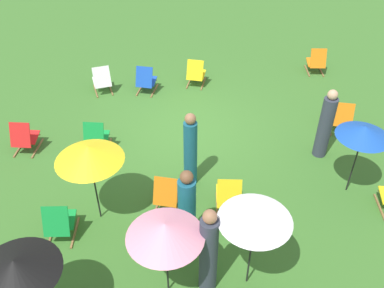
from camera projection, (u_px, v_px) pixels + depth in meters
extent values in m
plane|color=#386B28|center=(187.00, 131.00, 10.70)|extent=(40.00, 40.00, 0.00)
cube|color=olive|center=(111.00, 89.00, 12.38)|extent=(0.20, 0.75, 0.04)
cube|color=olive|center=(96.00, 91.00, 12.26)|extent=(0.20, 0.75, 0.04)
cube|color=white|center=(102.00, 81.00, 12.24)|extent=(0.56, 0.53, 0.13)
cube|color=white|center=(102.00, 77.00, 11.84)|extent=(0.52, 0.35, 0.57)
cylinder|color=olive|center=(101.00, 80.00, 12.43)|extent=(0.44, 0.12, 0.03)
cube|color=olive|center=(179.00, 205.00, 8.60)|extent=(0.25, 0.74, 0.04)
cube|color=olive|center=(158.00, 202.00, 8.67)|extent=(0.25, 0.74, 0.04)
cube|color=orange|center=(169.00, 192.00, 8.56)|extent=(0.58, 0.55, 0.13)
cube|color=orange|center=(165.00, 192.00, 8.15)|extent=(0.53, 0.38, 0.57)
cylinder|color=olive|center=(172.00, 188.00, 8.75)|extent=(0.43, 0.15, 0.03)
cube|color=olive|center=(380.00, 207.00, 8.55)|extent=(0.16, 0.76, 0.04)
cube|color=olive|center=(238.00, 206.00, 8.59)|extent=(0.13, 0.76, 0.04)
cube|color=olive|center=(217.00, 205.00, 8.59)|extent=(0.13, 0.76, 0.04)
cube|color=yellow|center=(228.00, 194.00, 8.51)|extent=(0.53, 0.49, 0.13)
cube|color=yellow|center=(229.00, 194.00, 8.11)|extent=(0.51, 0.31, 0.57)
cylinder|color=olive|center=(227.00, 189.00, 8.72)|extent=(0.44, 0.08, 0.03)
cube|color=olive|center=(75.00, 232.00, 8.03)|extent=(0.10, 0.76, 0.04)
cube|color=olive|center=(52.00, 233.00, 8.02)|extent=(0.10, 0.76, 0.04)
cube|color=#148C38|center=(62.00, 220.00, 7.95)|extent=(0.51, 0.47, 0.13)
cube|color=#148C38|center=(56.00, 222.00, 7.54)|extent=(0.50, 0.28, 0.57)
cylinder|color=olive|center=(65.00, 214.00, 8.15)|extent=(0.44, 0.06, 0.03)
cube|color=olive|center=(203.00, 84.00, 12.62)|extent=(0.26, 0.74, 0.04)
cube|color=olive|center=(189.00, 82.00, 12.69)|extent=(0.26, 0.74, 0.04)
cube|color=yellow|center=(197.00, 74.00, 12.58)|extent=(0.59, 0.56, 0.13)
cube|color=yellow|center=(195.00, 70.00, 12.17)|extent=(0.53, 0.38, 0.57)
cylinder|color=olive|center=(198.00, 73.00, 12.78)|extent=(0.43, 0.16, 0.03)
cube|color=olive|center=(321.00, 71.00, 13.27)|extent=(0.13, 0.76, 0.04)
cube|color=olive|center=(307.00, 71.00, 13.27)|extent=(0.13, 0.76, 0.04)
cube|color=orange|center=(315.00, 62.00, 13.20)|extent=(0.53, 0.49, 0.13)
cube|color=orange|center=(318.00, 58.00, 12.79)|extent=(0.51, 0.30, 0.57)
cylinder|color=olive|center=(313.00, 61.00, 13.40)|extent=(0.44, 0.08, 0.03)
cube|color=olive|center=(154.00, 91.00, 12.29)|extent=(0.26, 0.74, 0.04)
cube|color=olive|center=(140.00, 89.00, 12.36)|extent=(0.26, 0.74, 0.04)
cube|color=#1947B7|center=(148.00, 81.00, 12.25)|extent=(0.59, 0.55, 0.13)
cube|color=#1947B7|center=(144.00, 77.00, 11.84)|extent=(0.53, 0.38, 0.57)
cylinder|color=olive|center=(150.00, 80.00, 12.44)|extent=(0.43, 0.16, 0.03)
cube|color=olive|center=(38.00, 148.00, 10.11)|extent=(0.16, 0.76, 0.04)
cube|color=olive|center=(20.00, 147.00, 10.13)|extent=(0.16, 0.76, 0.04)
cube|color=red|center=(28.00, 137.00, 10.05)|extent=(0.55, 0.51, 0.13)
cube|color=red|center=(20.00, 135.00, 9.64)|extent=(0.51, 0.32, 0.57)
cylinder|color=olive|center=(32.00, 135.00, 10.25)|extent=(0.44, 0.10, 0.03)
cube|color=olive|center=(347.00, 129.00, 10.76)|extent=(0.24, 0.74, 0.04)
cube|color=olive|center=(329.00, 127.00, 10.82)|extent=(0.24, 0.74, 0.04)
cube|color=orange|center=(340.00, 118.00, 10.71)|extent=(0.58, 0.55, 0.13)
cube|color=orange|center=(344.00, 115.00, 10.31)|extent=(0.53, 0.37, 0.57)
cylinder|color=olive|center=(338.00, 116.00, 10.91)|extent=(0.43, 0.15, 0.03)
cube|color=olive|center=(108.00, 148.00, 10.12)|extent=(0.17, 0.75, 0.04)
cube|color=olive|center=(90.00, 147.00, 10.14)|extent=(0.17, 0.75, 0.04)
cube|color=#148C38|center=(98.00, 137.00, 10.05)|extent=(0.55, 0.51, 0.13)
cube|color=#148C38|center=(94.00, 135.00, 9.64)|extent=(0.52, 0.33, 0.57)
cylinder|color=olive|center=(101.00, 134.00, 10.25)|extent=(0.44, 0.10, 0.03)
cylinder|color=black|center=(167.00, 259.00, 6.58)|extent=(0.03, 0.03, 1.62)
cone|color=pink|center=(165.00, 230.00, 6.15)|extent=(1.20, 1.20, 0.28)
cone|color=black|center=(15.00, 266.00, 5.62)|extent=(1.23, 1.23, 0.25)
cylinder|color=black|center=(251.00, 249.00, 6.67)|extent=(0.03, 0.03, 1.74)
cone|color=white|center=(255.00, 215.00, 6.19)|extent=(1.15, 1.15, 0.21)
cylinder|color=black|center=(95.00, 184.00, 7.85)|extent=(0.03, 0.03, 1.76)
cone|color=yellow|center=(89.00, 153.00, 7.39)|extent=(1.25, 1.25, 0.31)
cylinder|color=black|center=(355.00, 160.00, 8.49)|extent=(0.03, 0.03, 1.65)
cone|color=#194CB2|center=(364.00, 131.00, 8.04)|extent=(1.06, 1.06, 0.24)
cylinder|color=#333847|center=(325.00, 128.00, 9.50)|extent=(0.39, 0.39, 1.54)
sphere|color=tan|center=(333.00, 95.00, 8.97)|extent=(0.23, 0.23, 0.23)
cylinder|color=#195972|center=(187.00, 214.00, 7.39)|extent=(0.45, 0.45, 1.55)
sphere|color=brown|center=(187.00, 177.00, 6.85)|extent=(0.23, 0.23, 0.23)
cylinder|color=#333847|center=(208.00, 255.00, 6.65)|extent=(0.40, 0.40, 1.60)
sphere|color=#936647|center=(210.00, 217.00, 6.10)|extent=(0.22, 0.22, 0.22)
cylinder|color=#195972|center=(190.00, 154.00, 8.72)|extent=(0.37, 0.37, 1.57)
sphere|color=#936647|center=(190.00, 119.00, 8.18)|extent=(0.23, 0.23, 0.23)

